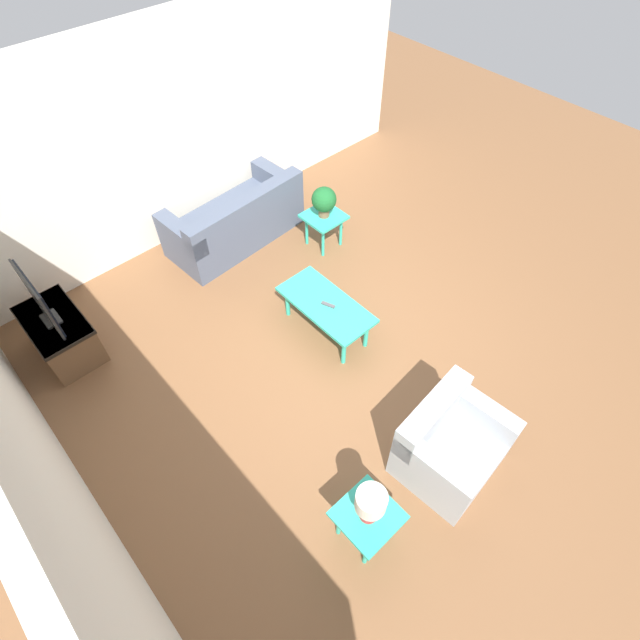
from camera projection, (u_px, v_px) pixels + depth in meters
The scene contains 13 objects.
ground_plane at pixel (353, 345), 5.71m from camera, with size 14.00×14.00×0.00m, color brown.
wall_back at pixel (40, 470), 3.35m from camera, with size 7.20×0.12×2.70m.
wall_right at pixel (183, 131), 6.11m from camera, with size 0.12×7.20×2.70m.
sofa at pixel (236, 221), 6.63m from camera, with size 0.95×1.86×0.81m.
armchair at pixel (448, 445), 4.56m from camera, with size 0.84×0.96×0.82m.
coffee_table at pixel (326, 307), 5.55m from camera, with size 1.13×0.53×0.46m.
side_table_plant at pixel (324, 220), 6.50m from camera, with size 0.48×0.48×0.48m.
side_table_lamp at pixel (367, 518), 4.07m from camera, with size 0.48×0.48×0.48m.
tv_stand_chest at pixel (61, 334), 5.46m from camera, with size 0.92×0.55×0.52m.
television at pixel (39, 300), 5.03m from camera, with size 0.73×0.16×0.63m.
potted_plant at pixel (324, 200), 6.26m from camera, with size 0.32×0.32×0.41m.
table_lamp at pixel (370, 504), 3.82m from camera, with size 0.25×0.25×0.39m.
remote_control at pixel (328, 305), 5.48m from camera, with size 0.16×0.09×0.02m.
Camera 1 is at (-2.28, 2.59, 4.57)m, focal length 28.00 mm.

